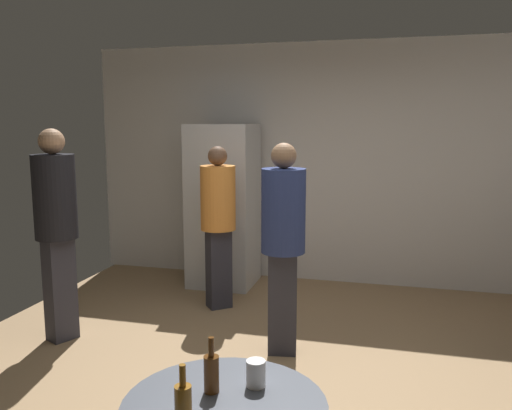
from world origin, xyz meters
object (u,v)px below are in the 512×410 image
(plastic_cup_white, at_px, (256,373))
(person_in_orange_shirt, at_px, (218,215))
(person_in_black_shirt, at_px, (56,218))
(beer_bottle_brown, at_px, (211,372))
(beer_bottle_amber, at_px, (183,404))
(refrigerator, at_px, (223,205))
(person_in_navy_shirt, at_px, (283,233))

(plastic_cup_white, distance_m, person_in_orange_shirt, 3.01)
(person_in_black_shirt, bearing_deg, plastic_cup_white, -13.24)
(beer_bottle_brown, distance_m, person_in_black_shirt, 2.69)
(plastic_cup_white, bearing_deg, beer_bottle_brown, -150.60)
(beer_bottle_amber, distance_m, beer_bottle_brown, 0.25)
(refrigerator, bearing_deg, person_in_black_shirt, -114.43)
(refrigerator, relative_size, person_in_orange_shirt, 1.13)
(beer_bottle_amber, height_order, person_in_black_shirt, person_in_black_shirt)
(refrigerator, xyz_separation_m, plastic_cup_white, (1.31, -3.55, -0.11))
(plastic_cup_white, height_order, person_in_orange_shirt, person_in_orange_shirt)
(person_in_orange_shirt, bearing_deg, person_in_black_shirt, -83.96)
(refrigerator, distance_m, person_in_orange_shirt, 0.78)
(refrigerator, relative_size, person_in_navy_shirt, 1.08)
(person_in_navy_shirt, xyz_separation_m, person_in_orange_shirt, (-0.82, 0.87, -0.04))
(beer_bottle_brown, relative_size, person_in_orange_shirt, 0.14)
(person_in_orange_shirt, bearing_deg, person_in_navy_shirt, 3.29)
(refrigerator, xyz_separation_m, beer_bottle_amber, (1.13, -3.89, -0.08))
(refrigerator, relative_size, person_in_black_shirt, 1.02)
(beer_bottle_amber, xyz_separation_m, person_in_black_shirt, (-1.97, 2.05, 0.22))
(beer_bottle_brown, height_order, person_in_navy_shirt, person_in_navy_shirt)
(beer_bottle_brown, height_order, person_in_orange_shirt, person_in_orange_shirt)
(beer_bottle_amber, height_order, person_in_orange_shirt, person_in_orange_shirt)
(person_in_navy_shirt, xyz_separation_m, person_in_black_shirt, (-1.85, -0.21, 0.07))
(refrigerator, distance_m, beer_bottle_amber, 4.05)
(beer_bottle_amber, xyz_separation_m, plastic_cup_white, (0.18, 0.34, -0.03))
(plastic_cup_white, bearing_deg, person_in_orange_shirt, 111.75)
(beer_bottle_brown, bearing_deg, person_in_orange_shirt, 108.32)
(beer_bottle_brown, distance_m, person_in_navy_shirt, 2.02)
(refrigerator, xyz_separation_m, person_in_orange_shirt, (0.20, -0.76, 0.03))
(refrigerator, distance_m, beer_bottle_brown, 3.81)
(beer_bottle_amber, bearing_deg, person_in_black_shirt, 133.80)
(beer_bottle_brown, bearing_deg, beer_bottle_amber, -93.91)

